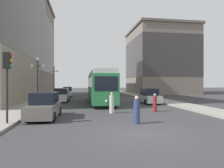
{
  "coord_description": "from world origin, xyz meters",
  "views": [
    {
      "loc": [
        -2.89,
        -9.36,
        2.46
      ],
      "look_at": [
        -0.15,
        8.13,
        2.41
      ],
      "focal_mm": 31.89,
      "sensor_mm": 36.0,
      "label": 1
    }
  ],
  "objects_px": {
    "parked_car_left_far": "(67,92)",
    "pedestrian_on_sidewalk": "(137,111)",
    "parked_car_left_near": "(62,95)",
    "streetcar": "(100,86)",
    "transit_bus": "(106,86)",
    "parked_car_right_far": "(149,97)",
    "pedestrian_crossing_near": "(112,103)",
    "parked_car_left_mid": "(45,106)",
    "lamp_post_left_far": "(54,76)",
    "traffic_light_near_left": "(7,69)",
    "pedestrian_crossing_far": "(155,103)",
    "lamp_post_left_near": "(37,74)"
  },
  "relations": [
    {
      "from": "parked_car_right_far",
      "to": "pedestrian_on_sidewalk",
      "type": "distance_m",
      "value": 12.8
    },
    {
      "from": "streetcar",
      "to": "parked_car_left_near",
      "type": "xyz_separation_m",
      "value": [
        -4.94,
        2.63,
        -1.26
      ]
    },
    {
      "from": "parked_car_left_far",
      "to": "lamp_post_left_far",
      "type": "xyz_separation_m",
      "value": [
        -1.9,
        -4.64,
        2.81
      ]
    },
    {
      "from": "streetcar",
      "to": "transit_bus",
      "type": "xyz_separation_m",
      "value": [
        3.13,
        19.54,
        -0.15
      ]
    },
    {
      "from": "parked_car_left_mid",
      "to": "traffic_light_near_left",
      "type": "bearing_deg",
      "value": -124.07
    },
    {
      "from": "streetcar",
      "to": "pedestrian_crossing_far",
      "type": "bearing_deg",
      "value": -64.5
    },
    {
      "from": "parked_car_left_mid",
      "to": "pedestrian_on_sidewalk",
      "type": "bearing_deg",
      "value": -24.88
    },
    {
      "from": "pedestrian_crossing_far",
      "to": "parked_car_left_far",
      "type": "bearing_deg",
      "value": -136.58
    },
    {
      "from": "parked_car_left_near",
      "to": "parked_car_left_mid",
      "type": "distance_m",
      "value": 12.97
    },
    {
      "from": "streetcar",
      "to": "pedestrian_crossing_near",
      "type": "xyz_separation_m",
      "value": [
        0.12,
        -8.81,
        -1.3
      ]
    },
    {
      "from": "streetcar",
      "to": "parked_car_right_far",
      "type": "height_order",
      "value": "streetcar"
    },
    {
      "from": "lamp_post_left_near",
      "to": "lamp_post_left_far",
      "type": "relative_size",
      "value": 0.94
    },
    {
      "from": "parked_car_left_far",
      "to": "traffic_light_near_left",
      "type": "relative_size",
      "value": 1.14
    },
    {
      "from": "parked_car_left_far",
      "to": "pedestrian_on_sidewalk",
      "type": "xyz_separation_m",
      "value": [
        5.91,
        -27.28,
        -0.05
      ]
    },
    {
      "from": "transit_bus",
      "to": "parked_car_right_far",
      "type": "relative_size",
      "value": 2.78
    },
    {
      "from": "parked_car_left_mid",
      "to": "lamp_post_left_far",
      "type": "height_order",
      "value": "lamp_post_left_far"
    },
    {
      "from": "pedestrian_on_sidewalk",
      "to": "lamp_post_left_near",
      "type": "bearing_deg",
      "value": -13.77
    },
    {
      "from": "transit_bus",
      "to": "parked_car_right_far",
      "type": "height_order",
      "value": "transit_bus"
    },
    {
      "from": "parked_car_left_mid",
      "to": "pedestrian_crossing_far",
      "type": "xyz_separation_m",
      "value": [
        8.91,
        1.84,
        -0.11
      ]
    },
    {
      "from": "pedestrian_on_sidewalk",
      "to": "parked_car_left_mid",
      "type": "bearing_deg",
      "value": 11.12
    },
    {
      "from": "pedestrian_crossing_far",
      "to": "pedestrian_on_sidewalk",
      "type": "bearing_deg",
      "value": -10.3
    },
    {
      "from": "parked_car_right_far",
      "to": "pedestrian_crossing_far",
      "type": "distance_m",
      "value": 7.29
    },
    {
      "from": "pedestrian_crossing_far",
      "to": "lamp_post_left_far",
      "type": "height_order",
      "value": "lamp_post_left_far"
    },
    {
      "from": "parked_car_left_near",
      "to": "pedestrian_on_sidewalk",
      "type": "xyz_separation_m",
      "value": [
        5.91,
        -15.92,
        -0.05
      ]
    },
    {
      "from": "parked_car_left_near",
      "to": "traffic_light_near_left",
      "type": "xyz_separation_m",
      "value": [
        -1.68,
        -15.32,
        2.48
      ]
    },
    {
      "from": "transit_bus",
      "to": "parked_car_left_mid",
      "type": "distance_m",
      "value": 30.97
    },
    {
      "from": "pedestrian_crossing_far",
      "to": "lamp_post_left_far",
      "type": "distance_m",
      "value": 21.07
    },
    {
      "from": "streetcar",
      "to": "lamp_post_left_near",
      "type": "distance_m",
      "value": 7.81
    },
    {
      "from": "parked_car_left_far",
      "to": "pedestrian_on_sidewalk",
      "type": "bearing_deg",
      "value": -80.84
    },
    {
      "from": "pedestrian_crossing_near",
      "to": "pedestrian_on_sidewalk",
      "type": "relative_size",
      "value": 1.02
    },
    {
      "from": "streetcar",
      "to": "pedestrian_crossing_near",
      "type": "bearing_deg",
      "value": -88.74
    },
    {
      "from": "parked_car_left_near",
      "to": "streetcar",
      "type": "bearing_deg",
      "value": -25.8
    },
    {
      "from": "pedestrian_on_sidewalk",
      "to": "pedestrian_crossing_near",
      "type": "bearing_deg",
      "value": -41.61
    },
    {
      "from": "parked_car_left_mid",
      "to": "traffic_light_near_left",
      "type": "height_order",
      "value": "traffic_light_near_left"
    },
    {
      "from": "lamp_post_left_far",
      "to": "lamp_post_left_near",
      "type": "bearing_deg",
      "value": -90.0
    },
    {
      "from": "parked_car_right_far",
      "to": "transit_bus",
      "type": "bearing_deg",
      "value": -81.28
    },
    {
      "from": "traffic_light_near_left",
      "to": "lamp_post_left_near",
      "type": "bearing_deg",
      "value": 91.36
    },
    {
      "from": "parked_car_left_near",
      "to": "traffic_light_near_left",
      "type": "height_order",
      "value": "traffic_light_near_left"
    },
    {
      "from": "transit_bus",
      "to": "parked_car_left_far",
      "type": "bearing_deg",
      "value": -145.71
    },
    {
      "from": "parked_car_left_near",
      "to": "parked_car_right_far",
      "type": "relative_size",
      "value": 1.04
    },
    {
      "from": "pedestrian_on_sidewalk",
      "to": "transit_bus",
      "type": "bearing_deg",
      "value": -56.13
    },
    {
      "from": "pedestrian_crossing_near",
      "to": "lamp_post_left_near",
      "type": "bearing_deg",
      "value": 74.24
    },
    {
      "from": "parked_car_right_far",
      "to": "pedestrian_crossing_far",
      "type": "xyz_separation_m",
      "value": [
        -1.95,
        -7.02,
        -0.11
      ]
    },
    {
      "from": "transit_bus",
      "to": "parked_car_left_near",
      "type": "height_order",
      "value": "transit_bus"
    },
    {
      "from": "streetcar",
      "to": "parked_car_left_near",
      "type": "distance_m",
      "value": 5.73
    },
    {
      "from": "pedestrian_crossing_near",
      "to": "lamp_post_left_far",
      "type": "relative_size",
      "value": 0.32
    },
    {
      "from": "pedestrian_crossing_near",
      "to": "lamp_post_left_far",
      "type": "xyz_separation_m",
      "value": [
        -6.96,
        18.16,
        2.85
      ]
    },
    {
      "from": "parked_car_left_mid",
      "to": "parked_car_left_far",
      "type": "relative_size",
      "value": 0.98
    },
    {
      "from": "parked_car_left_mid",
      "to": "parked_car_right_far",
      "type": "distance_m",
      "value": 14.02
    },
    {
      "from": "pedestrian_crossing_near",
      "to": "pedestrian_on_sidewalk",
      "type": "xyz_separation_m",
      "value": [
        0.85,
        -4.47,
        -0.01
      ]
    }
  ]
}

